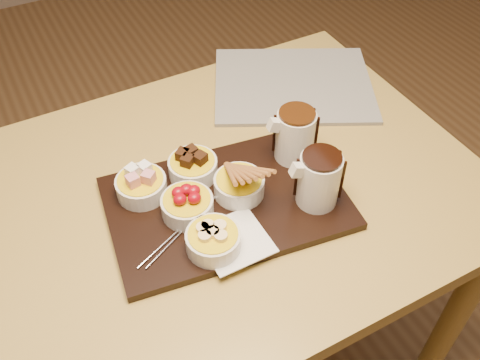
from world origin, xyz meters
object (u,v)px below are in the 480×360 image
bowl_strawberries (187,206)px  pitcher_dark_chocolate (319,180)px  pitcher_milk_chocolate (295,136)px  dining_table (193,227)px  serving_board (227,203)px  newspaper (293,85)px

bowl_strawberries → pitcher_dark_chocolate: 0.25m
pitcher_dark_chocolate → pitcher_milk_chocolate: same height
dining_table → pitcher_milk_chocolate: pitcher_milk_chocolate is taller
dining_table → pitcher_dark_chocolate: bearing=-33.4°
serving_board → dining_table: bearing=141.0°
serving_board → pitcher_dark_chocolate: bearing=-20.0°
dining_table → pitcher_dark_chocolate: pitcher_dark_chocolate is taller
serving_board → pitcher_dark_chocolate: pitcher_dark_chocolate is taller
dining_table → newspaper: (0.38, 0.22, 0.10)m
serving_board → bowl_strawberries: 0.08m
serving_board → newspaper: serving_board is taller
pitcher_milk_chocolate → pitcher_dark_chocolate: bearing=-94.4°
pitcher_milk_chocolate → bowl_strawberries: bearing=-163.6°
bowl_strawberries → pitcher_milk_chocolate: (0.26, 0.04, 0.04)m
serving_board → newspaper: 0.43m
serving_board → newspaper: bearing=47.7°
bowl_strawberries → pitcher_milk_chocolate: bearing=8.8°
newspaper → pitcher_dark_chocolate: bearing=-88.6°
dining_table → newspaper: 0.45m
dining_table → pitcher_dark_chocolate: (0.21, -0.14, 0.17)m
dining_table → serving_board: (0.05, -0.06, 0.11)m
serving_board → pitcher_milk_chocolate: size_ratio=4.15×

